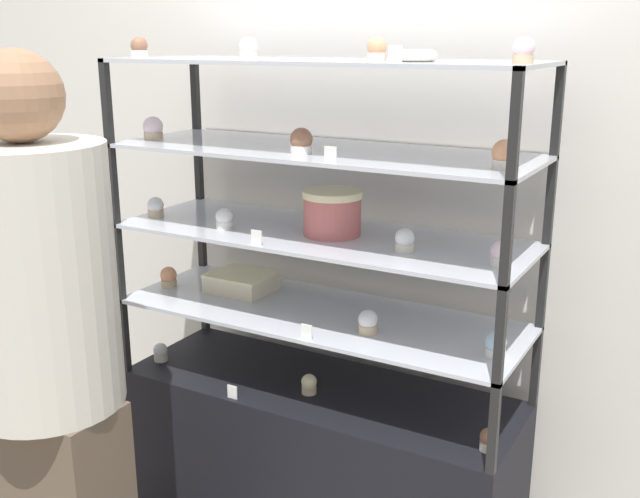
{
  "coord_description": "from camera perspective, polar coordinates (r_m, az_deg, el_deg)",
  "views": [
    {
      "loc": [
        1.11,
        -1.96,
        1.8
      ],
      "look_at": [
        0.0,
        0.0,
        1.16
      ],
      "focal_mm": 42.0,
      "sensor_mm": 36.0,
      "label": 1
    }
  ],
  "objects": [
    {
      "name": "donut_glazed",
      "position": [
        2.09,
        7.13,
        14.42
      ],
      "size": [
        0.13,
        0.13,
        0.03
      ],
      "color": "#EFE5CC",
      "rests_on": "display_riser_top"
    },
    {
      "name": "cupcake_8",
      "position": [
        2.13,
        6.46,
        0.64
      ],
      "size": [
        0.06,
        0.06,
        0.07
      ],
      "color": "beige",
      "rests_on": "display_riser_middle"
    },
    {
      "name": "cupcake_3",
      "position": [
        2.69,
        -11.47,
        -2.12
      ],
      "size": [
        0.06,
        0.06,
        0.07
      ],
      "color": "#CCB28C",
      "rests_on": "display_riser_lower"
    },
    {
      "name": "price_tag_1",
      "position": [
        2.19,
        -1.03,
        -6.31
      ],
      "size": [
        0.04,
        0.0,
        0.04
      ],
      "color": "white",
      "rests_on": "display_riser_lower"
    },
    {
      "name": "cupcake_16",
      "position": [
        1.95,
        15.25,
        14.36
      ],
      "size": [
        0.05,
        0.05,
        0.06
      ],
      "color": "#CCB28C",
      "rests_on": "display_riser_top"
    },
    {
      "name": "cupcake_11",
      "position": [
        2.18,
        -1.44,
        8.18
      ],
      "size": [
        0.07,
        0.07,
        0.07
      ],
      "color": "white",
      "rests_on": "display_riser_upper"
    },
    {
      "name": "price_tag_0",
      "position": [
        2.44,
        -6.7,
        -10.77
      ],
      "size": [
        0.04,
        0.0,
        0.04
      ],
      "color": "white",
      "rests_on": "display_base"
    },
    {
      "name": "display_riser_upper",
      "position": [
        2.28,
        0.0,
        7.26
      ],
      "size": [
        1.31,
        0.47,
        0.26
      ],
      "color": "black",
      "rests_on": "display_riser_middle"
    },
    {
      "name": "price_tag_4",
      "position": [
        1.91,
        5.76,
        14.56
      ],
      "size": [
        0.04,
        0.0,
        0.04
      ],
      "color": "white",
      "rests_on": "display_riser_top"
    },
    {
      "name": "cupcake_5",
      "position": [
        2.13,
        13.25,
        -7.13
      ],
      "size": [
        0.06,
        0.06,
        0.07
      ],
      "color": "white",
      "rests_on": "display_riser_lower"
    },
    {
      "name": "cupcake_4",
      "position": [
        2.23,
        3.67,
        -5.59
      ],
      "size": [
        0.06,
        0.06,
        0.07
      ],
      "color": "#CCB28C",
      "rests_on": "display_riser_lower"
    },
    {
      "name": "price_tag_2",
      "position": [
        2.2,
        -4.86,
        0.88
      ],
      "size": [
        0.04,
        0.0,
        0.04
      ],
      "color": "white",
      "rests_on": "display_riser_middle"
    },
    {
      "name": "cupcake_6",
      "position": [
        2.6,
        -12.43,
        3.12
      ],
      "size": [
        0.06,
        0.06,
        0.07
      ],
      "color": "#CCB28C",
      "rests_on": "display_riser_middle"
    },
    {
      "name": "customer_figure",
      "position": [
        2.2,
        -20.19,
        -7.98
      ],
      "size": [
        0.42,
        0.42,
        1.78
      ],
      "color": "brown",
      "rests_on": "ground_plane"
    },
    {
      "name": "cupcake_14",
      "position": [
        2.31,
        -5.49,
        14.97
      ],
      "size": [
        0.05,
        0.05,
        0.06
      ],
      "color": "beige",
      "rests_on": "display_riser_top"
    },
    {
      "name": "display_base",
      "position": [
        2.68,
        0.0,
        -17.05
      ],
      "size": [
        1.31,
        0.47,
        0.69
      ],
      "color": "black",
      "rests_on": "ground_plane"
    },
    {
      "name": "cupcake_13",
      "position": [
        2.53,
        -13.61,
        14.68
      ],
      "size": [
        0.05,
        0.05,
        0.06
      ],
      "color": "white",
      "rests_on": "display_riser_top"
    },
    {
      "name": "layer_cake_centerpiece",
      "position": [
        2.3,
        1.0,
        2.83
      ],
      "size": [
        0.18,
        0.18,
        0.14
      ],
      "color": "#C66660",
      "rests_on": "display_riser_middle"
    },
    {
      "name": "display_riser_top",
      "position": [
        2.26,
        0.0,
        13.86
      ],
      "size": [
        1.31,
        0.47,
        0.26
      ],
      "color": "black",
      "rests_on": "display_riser_upper"
    },
    {
      "name": "back_wall",
      "position": [
        2.64,
        4.05,
        4.8
      ],
      "size": [
        8.0,
        0.05,
        2.6
      ],
      "color": "silver",
      "rests_on": "ground_plane"
    },
    {
      "name": "cupcake_10",
      "position": [
        2.55,
        -12.6,
        8.94
      ],
      "size": [
        0.07,
        0.07,
        0.07
      ],
      "color": "#CCB28C",
      "rests_on": "display_riser_upper"
    },
    {
      "name": "cupcake_15",
      "position": [
        2.1,
        4.34,
        14.91
      ],
      "size": [
        0.05,
        0.05,
        0.06
      ],
      "color": "beige",
      "rests_on": "display_riser_top"
    },
    {
      "name": "cupcake_9",
      "position": [
        2.05,
        13.62,
        -0.36
      ],
      "size": [
        0.06,
        0.06,
        0.07
      ],
      "color": "white",
      "rests_on": "display_riser_middle"
    },
    {
      "name": "sheet_cake_frosted",
      "position": [
        2.61,
        -6.0,
        -2.49
      ],
      "size": [
        0.21,
        0.18,
        0.06
      ],
      "color": "beige",
      "rests_on": "display_riser_lower"
    },
    {
      "name": "cupcake_2",
      "position": [
        2.2,
        12.72,
        -13.99
      ],
      "size": [
        0.05,
        0.05,
        0.07
      ],
      "color": "beige",
      "rests_on": "display_base"
    },
    {
      "name": "cupcake_0",
      "position": [
        2.74,
        -12.06,
        -7.7
      ],
      "size": [
        0.05,
        0.05,
        0.07
      ],
      "color": "beige",
      "rests_on": "display_base"
    },
    {
      "name": "price_tag_3",
      "position": [
        2.02,
        0.81,
        7.21
      ],
      "size": [
        0.04,
        0.0,
        0.04
      ],
      "color": "white",
      "rests_on": "display_riser_upper"
    },
    {
      "name": "cupcake_1",
      "position": [
        2.45,
        -0.84,
        -10.26
      ],
      "size": [
        0.05,
        0.05,
        0.07
      ],
      "color": "#CCB28C",
      "rests_on": "display_base"
    },
    {
      "name": "cupcake_12",
      "position": [
        1.98,
        13.87,
        6.97
      ],
      "size": [
        0.07,
        0.07,
        0.07
      ],
      "color": "beige",
      "rests_on": "display_riser_upper"
    },
    {
      "name": "display_riser_middle",
      "position": [
        2.33,
        0.0,
        0.87
      ],
      "size": [
        1.31,
        0.47,
        0.26
      ],
      "color": "black",
      "rests_on": "display_riser_lower"
    },
    {
      "name": "display_riser_lower",
      "position": [
        2.41,
        0.0,
        -5.15
      ],
      "size": [
        1.31,
        0.47,
        0.26
      ],
      "color": "black",
      "rests_on": "display_base"
    },
    {
      "name": "cupcake_7",
      "position": [
        2.39,
        -7.29,
        2.3
      ],
      "size": [
        0.06,
        0.06,
        0.07
      ],
      "color": "white",
      "rests_on": "display_riser_middle"
    }
  ]
}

